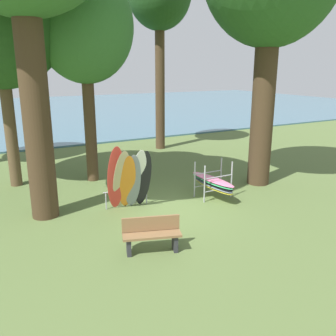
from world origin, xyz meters
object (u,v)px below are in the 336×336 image
(board_storage_rack, at_px, (213,182))
(park_bench, at_px, (152,234))
(leaning_board_pile, at_px, (129,180))
(tree_deep_back, at_px, (84,28))

(board_storage_rack, height_order, park_bench, board_storage_rack)
(leaning_board_pile, bearing_deg, board_storage_rack, -5.12)
(board_storage_rack, bearing_deg, leaning_board_pile, 174.88)
(tree_deep_back, bearing_deg, leaning_board_pile, -88.79)
(tree_deep_back, bearing_deg, board_storage_rack, -52.18)
(leaning_board_pile, xyz_separation_m, park_bench, (-0.56, -2.70, -0.52))
(park_bench, bearing_deg, tree_deep_back, 85.61)
(leaning_board_pile, relative_size, board_storage_rack, 1.01)
(tree_deep_back, xyz_separation_m, board_storage_rack, (3.01, -3.87, -5.13))
(park_bench, bearing_deg, leaning_board_pile, 78.28)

